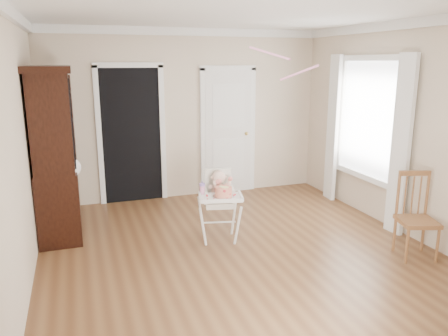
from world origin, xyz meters
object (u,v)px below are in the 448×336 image
object	(u,v)px
dining_chair	(416,218)
sippy_cup	(202,188)
china_cabinet	(55,153)
cake	(223,192)
high_chair	(219,197)

from	to	relation	value
dining_chair	sippy_cup	bearing A→B (deg)	170.04
china_cabinet	dining_chair	xyz separation A→B (m)	(3.86, -2.07, -0.62)
cake	sippy_cup	bearing A→B (deg)	138.71
china_cabinet	high_chair	bearing A→B (deg)	-25.76
high_chair	dining_chair	world-z (taller)	dining_chair
high_chair	cake	size ratio (longest dim) A/B	3.50
high_chair	cake	distance (m)	0.25
cake	china_cabinet	bearing A→B (deg)	149.10
cake	china_cabinet	distance (m)	2.21
high_chair	dining_chair	distance (m)	2.30
sippy_cup	high_chair	bearing A→B (deg)	6.83
high_chair	sippy_cup	distance (m)	0.26
cake	china_cabinet	size ratio (longest dim) A/B	0.12
high_chair	cake	xyz separation A→B (m)	(-0.01, -0.21, 0.13)
high_chair	dining_chair	xyz separation A→B (m)	(1.98, -1.16, -0.11)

